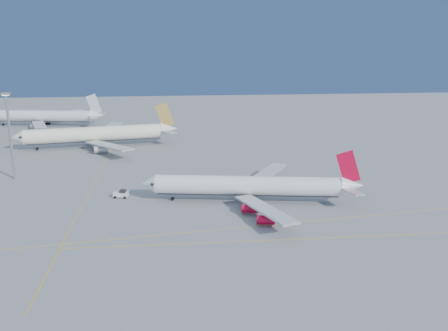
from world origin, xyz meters
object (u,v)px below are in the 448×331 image
at_px(airliner_etihad, 98,134).
at_px(airliner_third, 45,116).
at_px(airliner_virgin, 252,186).
at_px(light_mast, 9,129).
at_px(pushback_tug, 121,194).

height_order(airliner_etihad, airliner_third, airliner_etihad).
distance_m(airliner_virgin, light_mast, 77.08).
relative_size(airliner_etihad, pushback_tug, 15.19).
height_order(airliner_virgin, airliner_third, airliner_third).
relative_size(pushback_tug, light_mast, 0.16).
distance_m(airliner_etihad, airliner_third, 59.14).
relative_size(airliner_virgin, airliner_etihad, 0.92).
bearing_deg(airliner_third, pushback_tug, -58.99).
xyz_separation_m(airliner_etihad, airliner_third, (-32.38, 49.48, -0.32)).
relative_size(airliner_etihad, airliner_third, 1.09).
bearing_deg(airliner_third, airliner_etihad, -48.33).
bearing_deg(airliner_virgin, pushback_tug, 177.34).
height_order(airliner_third, pushback_tug, airliner_third).
xyz_separation_m(airliner_virgin, airliner_third, (-83.30, 122.64, 0.39)).
distance_m(airliner_third, light_mast, 94.92).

